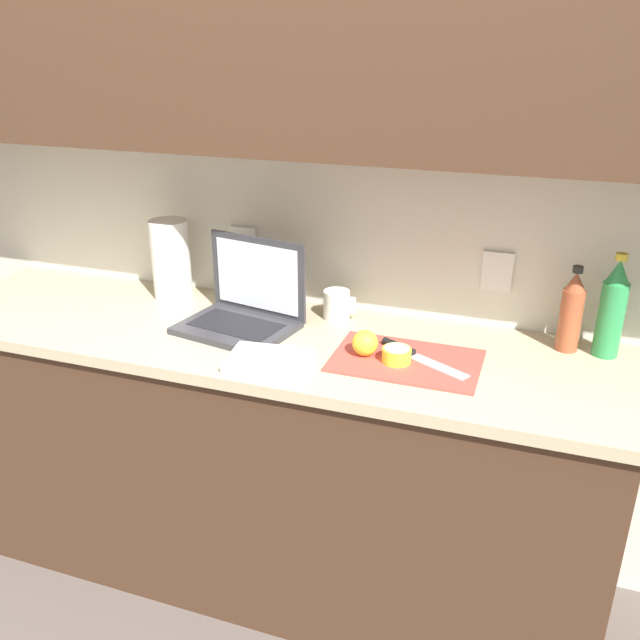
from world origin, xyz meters
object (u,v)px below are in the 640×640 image
(bottle_oil_tall, at_px, (612,310))
(paper_towel_roll, at_px, (171,260))
(lemon_half_cut, at_px, (397,355))
(knife, at_px, (409,352))
(measuring_cup, at_px, (337,305))
(bottle_green_soda, at_px, (571,312))
(laptop, at_px, (245,306))
(lemon_whole_beside, at_px, (365,343))
(cutting_board, at_px, (406,361))

(bottle_oil_tall, bearing_deg, paper_towel_roll, -179.59)
(lemon_half_cut, relative_size, bottle_oil_tall, 0.27)
(knife, relative_size, measuring_cup, 2.57)
(paper_towel_roll, bearing_deg, bottle_green_soda, 0.44)
(lemon_half_cut, relative_size, bottle_green_soda, 0.32)
(laptop, xyz_separation_m, measuring_cup, (0.25, 0.14, -0.02))
(bottle_oil_tall, bearing_deg, measuring_cup, -179.94)
(laptop, height_order, lemon_whole_beside, laptop)
(knife, bearing_deg, paper_towel_roll, -164.19)
(lemon_whole_beside, bearing_deg, laptop, 166.70)
(cutting_board, xyz_separation_m, lemon_half_cut, (-0.02, -0.02, 0.02))
(knife, bearing_deg, lemon_whole_beside, -131.64)
(laptop, bearing_deg, cutting_board, 1.20)
(lemon_half_cut, distance_m, measuring_cup, 0.36)
(bottle_green_soda, relative_size, paper_towel_roll, 0.93)
(laptop, bearing_deg, paper_towel_roll, 168.73)
(cutting_board, relative_size, bottle_oil_tall, 1.36)
(paper_towel_roll, bearing_deg, lemon_half_cut, -16.25)
(knife, height_order, paper_towel_roll, paper_towel_roll)
(lemon_half_cut, height_order, lemon_whole_beside, lemon_whole_beside)
(knife, distance_m, measuring_cup, 0.34)
(cutting_board, bearing_deg, bottle_oil_tall, 24.17)
(bottle_green_soda, bearing_deg, measuring_cup, -179.94)
(lemon_half_cut, distance_m, bottle_oil_tall, 0.61)
(lemon_half_cut, xyz_separation_m, paper_towel_roll, (-0.84, 0.24, 0.11))
(lemon_whole_beside, bearing_deg, cutting_board, 4.54)
(lemon_half_cut, bearing_deg, bottle_oil_tall, 25.20)
(lemon_whole_beside, xyz_separation_m, bottle_oil_tall, (0.63, 0.24, 0.09))
(laptop, xyz_separation_m, paper_towel_roll, (-0.33, 0.13, 0.07))
(laptop, relative_size, knife, 1.40)
(cutting_board, xyz_separation_m, lemon_whole_beside, (-0.12, -0.01, 0.04))
(cutting_board, distance_m, measuring_cup, 0.36)
(knife, bearing_deg, bottle_green_soda, 53.81)
(cutting_board, distance_m, knife, 0.04)
(measuring_cup, bearing_deg, knife, -35.59)
(knife, xyz_separation_m, lemon_whole_beside, (-0.12, -0.04, 0.03))
(knife, xyz_separation_m, lemon_half_cut, (-0.02, -0.06, 0.01))
(laptop, bearing_deg, bottle_green_soda, 19.40)
(laptop, xyz_separation_m, bottle_green_soda, (0.94, 0.14, 0.05))
(cutting_board, distance_m, bottle_green_soda, 0.49)
(laptop, xyz_separation_m, bottle_oil_tall, (1.04, 0.14, 0.07))
(cutting_board, bearing_deg, bottle_green_soda, 29.26)
(laptop, relative_size, lemon_whole_beside, 5.19)
(laptop, relative_size, measuring_cup, 3.61)
(cutting_board, xyz_separation_m, knife, (0.00, 0.03, 0.01))
(cutting_board, xyz_separation_m, paper_towel_roll, (-0.86, 0.22, 0.13))
(bottle_green_soda, distance_m, bottle_oil_tall, 0.11)
(knife, bearing_deg, cutting_board, -61.85)
(cutting_board, bearing_deg, paper_towel_roll, 165.52)
(knife, relative_size, paper_towel_roll, 1.00)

